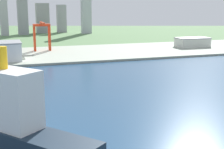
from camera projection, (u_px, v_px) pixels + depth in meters
The scene contains 7 objects.
ground_plane at pixel (80, 94), 230.02m from camera, with size 2400.00×2400.00×0.00m, color #54784A.
water_bay at pixel (106, 123), 174.40m from camera, with size 840.00×360.00×0.15m, color navy.
industrial_pier at pixel (44, 55), 405.82m from camera, with size 840.00×140.00×2.50m, color #98A090.
cargo_ship at pixel (19, 126), 134.17m from camera, with size 55.07×63.91×44.46m.
port_crane_red at pixel (42, 30), 426.13m from camera, with size 21.55×34.53×37.34m.
warehouse_annex at pixel (192, 42), 472.26m from camera, with size 46.41×25.58×13.19m.
distant_skyline at pixel (12, 12), 686.84m from camera, with size 339.86×63.02×132.27m.
Camera 1 is at (-50.36, 82.33, 60.68)m, focal length 53.12 mm.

